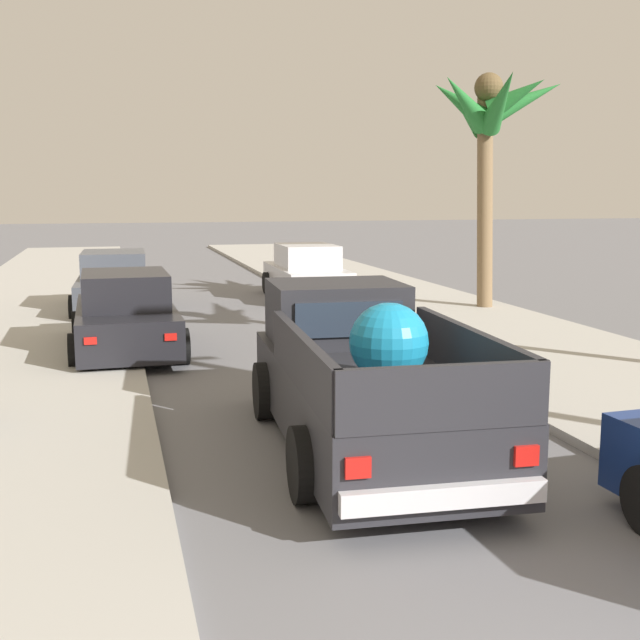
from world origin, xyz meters
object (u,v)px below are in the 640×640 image
at_px(palm_tree_right_mid, 489,118).
at_px(pickup_truck, 362,379).
at_px(car_left_near, 126,316).
at_px(car_right_near, 306,273).
at_px(car_left_far, 115,284).

bearing_deg(palm_tree_right_mid, pickup_truck, -123.48).
xyz_separation_m(car_left_near, car_right_near, (5.15, 6.77, 0.00)).
height_order(pickup_truck, car_right_near, pickup_truck).
bearing_deg(car_left_far, car_left_near, -88.13).
bearing_deg(pickup_truck, car_left_near, 112.25).
height_order(pickup_truck, car_left_far, pickup_truck).
relative_size(car_right_near, palm_tree_right_mid, 0.72).
xyz_separation_m(car_right_near, car_left_far, (-5.32, -1.47, 0.00)).
height_order(car_left_far, palm_tree_right_mid, palm_tree_right_mid).
height_order(car_right_near, car_left_far, same).
bearing_deg(car_left_far, palm_tree_right_mid, -12.19).
height_order(pickup_truck, palm_tree_right_mid, palm_tree_right_mid).
relative_size(car_left_near, car_right_near, 1.00).
distance_m(pickup_truck, car_left_far, 11.96).
distance_m(pickup_truck, car_right_near, 13.35).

